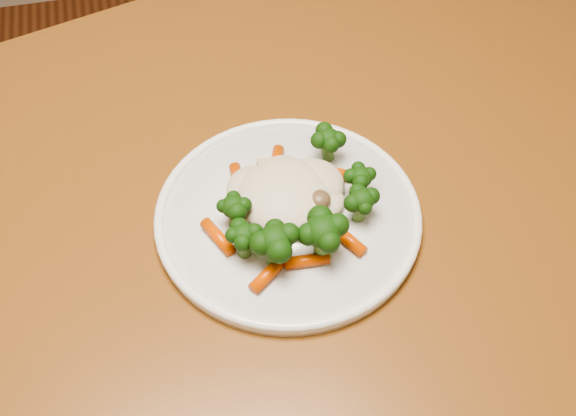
# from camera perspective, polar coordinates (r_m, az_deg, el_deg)

# --- Properties ---
(dining_table) EXTENTS (1.44, 1.16, 0.75)m
(dining_table) POSITION_cam_1_polar(r_m,az_deg,el_deg) (0.80, 0.71, -4.65)
(dining_table) COLOR brown
(dining_table) RESTS_ON ground
(plate) EXTENTS (0.26, 0.26, 0.01)m
(plate) POSITION_cam_1_polar(r_m,az_deg,el_deg) (0.72, -0.00, -0.73)
(plate) COLOR white
(plate) RESTS_ON dining_table
(meal) EXTENTS (0.18, 0.17, 0.05)m
(meal) POSITION_cam_1_polar(r_m,az_deg,el_deg) (0.69, 0.46, 0.28)
(meal) COLOR beige
(meal) RESTS_ON plate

